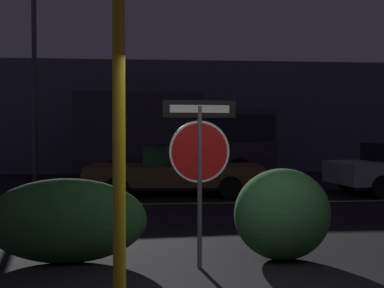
# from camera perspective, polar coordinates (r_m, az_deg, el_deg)

# --- Properties ---
(road_center_stripe) EXTENTS (38.49, 0.12, 0.01)m
(road_center_stripe) POSITION_cam_1_polar(r_m,az_deg,el_deg) (12.91, -0.52, -6.35)
(road_center_stripe) COLOR gold
(road_center_stripe) RESTS_ON ground_plane
(stop_sign) EXTENTS (0.95, 0.15, 2.17)m
(stop_sign) POSITION_cam_1_polar(r_m,az_deg,el_deg) (6.87, 0.82, -0.64)
(stop_sign) COLOR #4C4C51
(stop_sign) RESTS_ON ground_plane
(yellow_pole_left) EXTENTS (0.12, 0.12, 3.14)m
(yellow_pole_left) POSITION_cam_1_polar(r_m,az_deg,el_deg) (5.11, -7.79, -1.02)
(yellow_pole_left) COLOR yellow
(yellow_pole_left) RESTS_ON ground_plane
(hedge_bush_1) EXTENTS (2.16, 0.81, 1.14)m
(hedge_bush_1) POSITION_cam_1_polar(r_m,az_deg,el_deg) (7.41, -13.29, -7.98)
(hedge_bush_1) COLOR #1E4C23
(hedge_bush_1) RESTS_ON ground_plane
(hedge_bush_2) EXTENTS (1.33, 1.06, 1.26)m
(hedge_bush_2) POSITION_cam_1_polar(r_m,az_deg,el_deg) (7.49, 9.62, -7.39)
(hedge_bush_2) COLOR #2D6633
(hedge_bush_2) RESTS_ON ground_plane
(passing_car_2) EXTENTS (4.85, 2.35, 1.33)m
(passing_car_2) POSITION_cam_1_polar(r_m,az_deg,el_deg) (14.47, -1.74, -2.81)
(passing_car_2) COLOR brown
(passing_car_2) RESTS_ON ground_plane
(delivery_truck) EXTENTS (6.86, 2.86, 2.98)m
(delivery_truck) POSITION_cam_1_polar(r_m,az_deg,el_deg) (18.30, -1.82, 1.05)
(delivery_truck) COLOR #2D2D33
(delivery_truck) RESTS_ON ground_plane
(street_lamp) EXTENTS (0.50, 0.50, 6.92)m
(street_lamp) POSITION_cam_1_polar(r_m,az_deg,el_deg) (18.22, -16.49, 10.72)
(street_lamp) COLOR #4C4C51
(street_lamp) RESTS_ON ground_plane
(building_backdrop) EXTENTS (23.19, 4.38, 4.56)m
(building_backdrop) POSITION_cam_1_polar(r_m,az_deg,el_deg) (23.86, 0.49, 2.83)
(building_backdrop) COLOR #4C4C56
(building_backdrop) RESTS_ON ground_plane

